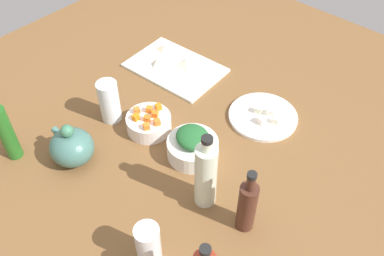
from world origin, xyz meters
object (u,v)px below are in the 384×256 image
(bowl_greens, at_px, (193,148))
(drinking_glass_0, at_px, (109,101))
(bottle_2, at_px, (247,206))
(cutting_board, at_px, (175,68))
(bottle_1, at_px, (6,132))
(drinking_glass_1, at_px, (148,245))
(teapot, at_px, (72,147))
(bottle_3, at_px, (206,175))
(plate_tofu, at_px, (263,116))
(bowl_carrots, at_px, (149,123))

(bowl_greens, relative_size, drinking_glass_0, 1.05)
(bottle_2, xyz_separation_m, drinking_glass_0, (0.56, -0.03, -0.01))
(cutting_board, xyz_separation_m, bottle_1, (0.07, 0.62, 0.09))
(bowl_greens, relative_size, drinking_glass_1, 1.19)
(bottle_1, bearing_deg, bowl_greens, -138.27)
(cutting_board, distance_m, drinking_glass_0, 0.33)
(bottle_1, distance_m, bottle_2, 0.70)
(cutting_board, distance_m, bottle_2, 0.69)
(cutting_board, xyz_separation_m, teapot, (-0.08, 0.51, 0.05))
(bottle_2, height_order, bottle_3, bottle_3)
(teapot, xyz_separation_m, bottle_2, (-0.51, -0.15, 0.03))
(teapot, height_order, bottle_1, bottle_1)
(plate_tofu, height_order, bottle_2, bottle_2)
(bottle_1, bearing_deg, drinking_glass_1, -176.17)
(bottle_3, bearing_deg, drinking_glass_1, 93.16)
(drinking_glass_1, bearing_deg, bottle_3, -86.84)
(bottle_3, height_order, drinking_glass_1, bottle_3)
(bottle_3, height_order, drinking_glass_0, bottle_3)
(bottle_2, xyz_separation_m, drinking_glass_1, (0.11, 0.23, -0.02))
(drinking_glass_1, bearing_deg, teapot, -10.42)
(cutting_board, height_order, drinking_glass_0, drinking_glass_0)
(bowl_carrots, bearing_deg, bottle_1, 57.14)
(bowl_carrots, xyz_separation_m, teapot, (0.08, 0.23, 0.03))
(bowl_greens, xyz_separation_m, bottle_1, (0.39, 0.35, 0.07))
(bowl_carrots, xyz_separation_m, bottle_2, (-0.43, 0.08, 0.06))
(bowl_carrots, height_order, drinking_glass_0, drinking_glass_0)
(plate_tofu, relative_size, drinking_glass_1, 1.75)
(drinking_glass_1, bearing_deg, cutting_board, -51.27)
(bowl_carrots, height_order, bottle_3, bottle_3)
(bottle_1, height_order, drinking_glass_1, bottle_1)
(teapot, relative_size, bottle_1, 0.65)
(bowl_greens, bearing_deg, bowl_carrots, 3.51)
(cutting_board, distance_m, plate_tofu, 0.39)
(bowl_carrots, xyz_separation_m, drinking_glass_1, (-0.32, 0.30, 0.04))
(plate_tofu, distance_m, bowl_greens, 0.28)
(bottle_2, bearing_deg, drinking_glass_0, -3.35)
(bowl_greens, bearing_deg, teapot, 44.33)
(cutting_board, bearing_deg, plate_tofu, -179.68)
(bottle_2, xyz_separation_m, bottle_3, (0.13, 0.01, 0.02))
(bowl_carrots, distance_m, bottle_2, 0.44)
(cutting_board, distance_m, bowl_greens, 0.42)
(bottle_1, relative_size, bottle_2, 1.08)
(drinking_glass_0, bearing_deg, bowl_carrots, -160.33)
(bowl_greens, bearing_deg, plate_tofu, -103.37)
(plate_tofu, distance_m, drinking_glass_0, 0.49)
(bowl_greens, bearing_deg, cutting_board, -39.53)
(bottle_3, bearing_deg, bowl_greens, -36.41)
(bowl_carrots, bearing_deg, drinking_glass_0, 19.67)
(bowl_carrots, distance_m, bottle_1, 0.41)
(teapot, bearing_deg, bottle_1, 36.71)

